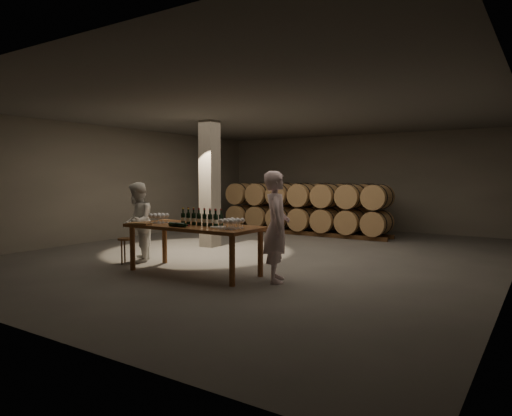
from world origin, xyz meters
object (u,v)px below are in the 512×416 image
Objects in this scene: plate at (218,227)px; person_man at (276,227)px; tasting_table at (194,231)px; person_woman at (137,222)px; notebook_near at (144,224)px; bottle_cluster at (202,219)px; stool at (126,243)px.

plate is 1.06m from person_man.
person_man reaches higher than plate.
tasting_table is 1.55× the size of person_woman.
person_man is (2.48, 0.69, 0.03)m from notebook_near.
plate is at bearing 76.15° from person_man.
bottle_cluster is at bearing 26.24° from tasting_table.
person_man is 1.13× the size of person_woman.
person_woman is at bearing 173.05° from tasting_table.
person_woman is at bearing 78.23° from stool.
person_woman reaches higher than plate.
plate is at bearing 43.92° from person_woman.
tasting_table is 1.84m from stool.
notebook_near is at bearing 14.50° from person_woman.
notebook_near is at bearing 73.86° from person_man.
plate is 1.52m from notebook_near.
person_man is (3.42, 0.31, 0.51)m from stool.
stool is at bearing -176.32° from bottle_cluster.
notebook_near is (-0.86, -0.43, 0.12)m from tasting_table.
tasting_table is 3.03× the size of bottle_cluster.
plate is at bearing -6.42° from tasting_table.
person_man reaches higher than tasting_table.
bottle_cluster reaches higher than plate.
person_woman is (-1.74, 0.21, 0.04)m from tasting_table.
stool is 3.47m from person_man.
plate is 0.17× the size of person_woman.
bottle_cluster is 1.89m from person_woman.
tasting_table is at bearing 43.78° from person_woman.
notebook_near is at bearing -21.69° from stool.
person_woman is (-3.36, -0.04, -0.11)m from person_man.
tasting_table is 1.64m from person_man.
tasting_table is 1.76m from person_woman.
stool is 0.49m from person_woman.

